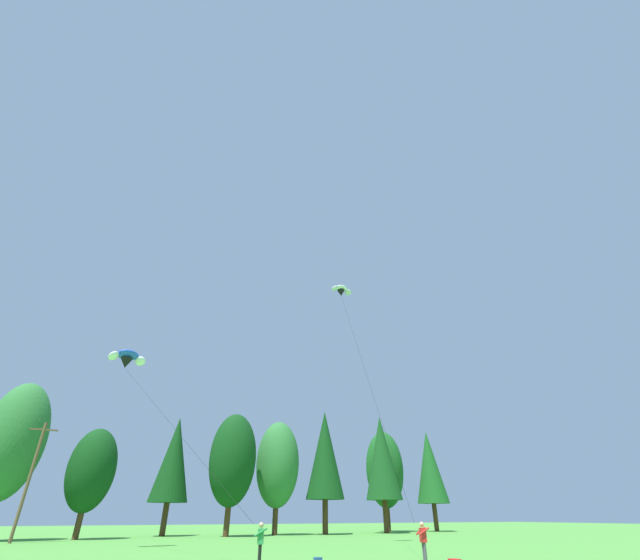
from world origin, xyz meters
name	(u,v)px	position (x,y,z in m)	size (l,w,h in m)	color
treeline_tree_d	(14,440)	(-17.74, 53.52, 8.14)	(5.43, 5.43, 13.44)	#472D19
treeline_tree_e	(92,470)	(-10.59, 53.61, 5.86)	(4.41, 4.41, 9.68)	#472D19
treeline_tree_f	(174,459)	(-2.43, 57.62, 7.63)	(4.28, 4.28, 12.19)	#472D19
treeline_tree_g	(233,459)	(3.27, 53.25, 7.44)	(5.12, 5.12, 12.29)	#472D19
treeline_tree_h	(278,464)	(9.22, 54.77, 7.34)	(5.07, 5.07, 12.12)	#472D19
treeline_tree_i	(325,454)	(15.18, 53.98, 8.68)	(4.65, 4.65, 13.85)	#472D19
treeline_tree_j	(382,457)	(23.88, 54.28, 8.79)	(4.68, 4.68, 14.02)	#472D19
treeline_tree_k	(385,469)	(26.95, 58.33, 7.72)	(5.24, 5.24, 12.76)	#472D19
treeline_tree_l	(430,466)	(33.56, 56.42, 8.18)	(4.47, 4.47, 13.06)	#472D19
utility_pole	(30,476)	(-15.16, 49.69, 4.89)	(2.20, 0.26, 9.25)	brown
kite_flyer_near	(260,540)	(-3.06, 24.31, 1.00)	(0.71, 0.73, 1.69)	black
kite_flyer_mid	(423,538)	(4.38, 22.31, 1.00)	(0.69, 0.71, 1.69)	#4C4C51
parafoil_kite_high_blue_white	(127,359)	(-9.94, 38.40, 12.62)	(8.01, 14.72, 11.73)	blue
parafoil_kite_mid_white	(341,291)	(7.43, 34.93, 21.00)	(4.59, 13.01, 19.92)	white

